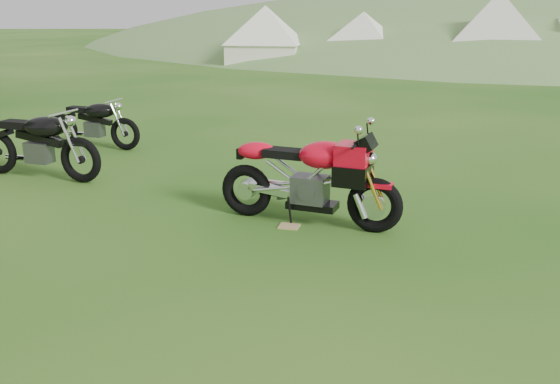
{
  "coord_description": "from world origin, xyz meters",
  "views": [
    {
      "loc": [
        -0.19,
        -5.19,
        2.48
      ],
      "look_at": [
        -0.04,
        0.4,
        0.79
      ],
      "focal_mm": 40.0,
      "sensor_mm": 36.0,
      "label": 1
    }
  ],
  "objects_px": {
    "tent_right": "(497,32)",
    "tent_left": "(266,34)",
    "sport_motorcycle": "(309,171)",
    "vintage_moto_d": "(93,122)",
    "tent_mid": "(363,36)",
    "plywood_board": "(289,226)",
    "vintage_moto_b": "(37,142)"
  },
  "relations": [
    {
      "from": "plywood_board",
      "to": "tent_right",
      "type": "xyz_separation_m",
      "value": [
        8.72,
        17.77,
        1.4
      ]
    },
    {
      "from": "sport_motorcycle",
      "to": "tent_left",
      "type": "bearing_deg",
      "value": 114.22
    },
    {
      "from": "plywood_board",
      "to": "tent_right",
      "type": "bearing_deg",
      "value": 63.85
    },
    {
      "from": "sport_motorcycle",
      "to": "tent_mid",
      "type": "distance_m",
      "value": 19.87
    },
    {
      "from": "vintage_moto_d",
      "to": "tent_left",
      "type": "height_order",
      "value": "tent_left"
    },
    {
      "from": "tent_right",
      "to": "tent_left",
      "type": "bearing_deg",
      "value": -174.8
    },
    {
      "from": "plywood_board",
      "to": "vintage_moto_d",
      "type": "relative_size",
      "value": 0.13
    },
    {
      "from": "sport_motorcycle",
      "to": "vintage_moto_d",
      "type": "xyz_separation_m",
      "value": [
        -3.54,
        4.1,
        -0.16
      ]
    },
    {
      "from": "plywood_board",
      "to": "vintage_moto_d",
      "type": "xyz_separation_m",
      "value": [
        -3.31,
        4.23,
        0.46
      ]
    },
    {
      "from": "tent_left",
      "to": "plywood_board",
      "type": "bearing_deg",
      "value": -79.05
    },
    {
      "from": "vintage_moto_d",
      "to": "tent_left",
      "type": "relative_size",
      "value": 0.62
    },
    {
      "from": "tent_left",
      "to": "sport_motorcycle",
      "type": "bearing_deg",
      "value": -78.39
    },
    {
      "from": "sport_motorcycle",
      "to": "tent_left",
      "type": "distance_m",
      "value": 19.72
    },
    {
      "from": "vintage_moto_d",
      "to": "tent_right",
      "type": "bearing_deg",
      "value": 68.2
    },
    {
      "from": "plywood_board",
      "to": "sport_motorcycle",
      "type": "bearing_deg",
      "value": 30.13
    },
    {
      "from": "sport_motorcycle",
      "to": "plywood_board",
      "type": "bearing_deg",
      "value": -126.87
    },
    {
      "from": "plywood_board",
      "to": "tent_right",
      "type": "relative_size",
      "value": 0.07
    },
    {
      "from": "vintage_moto_b",
      "to": "sport_motorcycle",
      "type": "bearing_deg",
      "value": -7.57
    },
    {
      "from": "tent_right",
      "to": "vintage_moto_b",
      "type": "bearing_deg",
      "value": -110.08
    },
    {
      "from": "sport_motorcycle",
      "to": "tent_left",
      "type": "xyz_separation_m",
      "value": [
        -0.42,
        19.71,
        0.61
      ]
    },
    {
      "from": "tent_mid",
      "to": "tent_right",
      "type": "bearing_deg",
      "value": 1.73
    },
    {
      "from": "vintage_moto_b",
      "to": "vintage_moto_d",
      "type": "relative_size",
      "value": 1.16
    },
    {
      "from": "sport_motorcycle",
      "to": "plywood_board",
      "type": "relative_size",
      "value": 9.07
    },
    {
      "from": "sport_motorcycle",
      "to": "vintage_moto_d",
      "type": "bearing_deg",
      "value": 153.84
    },
    {
      "from": "tent_left",
      "to": "tent_right",
      "type": "relative_size",
      "value": 0.88
    },
    {
      "from": "tent_left",
      "to": "tent_mid",
      "type": "relative_size",
      "value": 1.07
    },
    {
      "from": "plywood_board",
      "to": "tent_mid",
      "type": "distance_m",
      "value": 20.07
    },
    {
      "from": "vintage_moto_b",
      "to": "tent_left",
      "type": "height_order",
      "value": "tent_left"
    },
    {
      "from": "plywood_board",
      "to": "vintage_moto_d",
      "type": "bearing_deg",
      "value": 128.08
    },
    {
      "from": "tent_left",
      "to": "tent_mid",
      "type": "height_order",
      "value": "tent_left"
    },
    {
      "from": "sport_motorcycle",
      "to": "tent_mid",
      "type": "relative_size",
      "value": 0.78
    },
    {
      "from": "tent_left",
      "to": "vintage_moto_d",
      "type": "bearing_deg",
      "value": -90.91
    }
  ]
}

